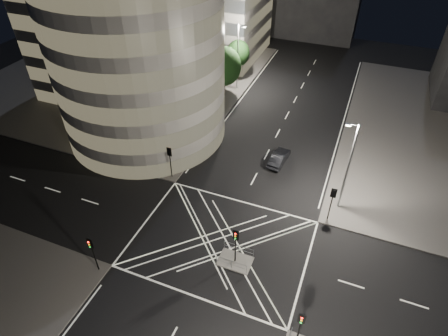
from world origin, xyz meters
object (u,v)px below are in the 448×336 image
at_px(traffic_signal_nl, 92,249).
at_px(traffic_signal_island, 236,240).
at_px(traffic_signal_fr, 332,198).
at_px(street_lamp_left_far, 238,55).
at_px(traffic_signal_fl, 170,157).
at_px(traffic_signal_nr, 300,324).
at_px(sedan, 279,158).
at_px(central_island, 235,261).
at_px(street_lamp_right_far, 348,165).
at_px(street_lamp_left_near, 184,112).

distance_m(traffic_signal_nl, traffic_signal_island, 12.03).
height_order(traffic_signal_fr, street_lamp_left_far, street_lamp_left_far).
height_order(traffic_signal_fl, traffic_signal_fr, same).
bearing_deg(street_lamp_left_far, traffic_signal_nl, -89.01).
bearing_deg(traffic_signal_nr, sedan, 108.67).
relative_size(traffic_signal_fl, street_lamp_left_far, 0.40).
bearing_deg(central_island, street_lamp_right_far, 54.70).
height_order(traffic_signal_fl, sedan, traffic_signal_fl).
distance_m(traffic_signal_fl, traffic_signal_nl, 13.60).
xyz_separation_m(traffic_signal_nr, traffic_signal_island, (-6.80, 5.30, 0.00)).
bearing_deg(traffic_signal_fl, street_lamp_left_near, 96.97).
height_order(street_lamp_left_far, sedan, street_lamp_left_far).
xyz_separation_m(traffic_signal_nr, street_lamp_left_far, (-18.24, 36.80, 2.63)).
distance_m(traffic_signal_fl, street_lamp_left_far, 23.36).
xyz_separation_m(central_island, traffic_signal_fl, (-10.80, 8.30, 2.84)).
height_order(traffic_signal_island, sedan, traffic_signal_island).
height_order(street_lamp_left_near, sedan, street_lamp_left_near).
height_order(traffic_signal_fr, sedan, traffic_signal_fr).
height_order(traffic_signal_fl, traffic_signal_nl, same).
bearing_deg(street_lamp_left_far, traffic_signal_fr, -51.83).
bearing_deg(street_lamp_left_far, street_lamp_right_far, -48.06).
bearing_deg(traffic_signal_fl, sedan, 34.11).
height_order(traffic_signal_nr, sedan, traffic_signal_nr).
relative_size(street_lamp_left_near, sedan, 2.32).
xyz_separation_m(traffic_signal_nr, street_lamp_left_near, (-18.24, 18.80, 2.63)).
distance_m(traffic_signal_fr, traffic_signal_island, 10.73).
relative_size(traffic_signal_nr, street_lamp_right_far, 0.40).
bearing_deg(traffic_signal_nl, street_lamp_right_far, 40.91).
xyz_separation_m(central_island, street_lamp_left_near, (-11.44, 13.50, 5.47)).
bearing_deg(traffic_signal_fr, traffic_signal_fl, 180.00).
relative_size(street_lamp_left_near, street_lamp_left_far, 1.00).
relative_size(traffic_signal_fr, traffic_signal_island, 1.00).
bearing_deg(street_lamp_left_near, traffic_signal_island, -49.73).
xyz_separation_m(traffic_signal_nr, sedan, (-7.02, 20.77, -2.20)).
xyz_separation_m(traffic_signal_fl, street_lamp_left_far, (-0.64, 23.20, 2.63)).
bearing_deg(sedan, traffic_signal_nr, 113.98).
bearing_deg(traffic_signal_fl, traffic_signal_island, -37.54).
distance_m(traffic_signal_fl, sedan, 12.97).
relative_size(central_island, traffic_signal_island, 0.75).
bearing_deg(traffic_signal_island, street_lamp_right_far, 54.70).
distance_m(street_lamp_left_far, sedan, 20.15).
distance_m(traffic_signal_fl, traffic_signal_nr, 22.24).
bearing_deg(traffic_signal_nl, traffic_signal_nr, 0.00).
distance_m(central_island, street_lamp_left_far, 33.95).
relative_size(street_lamp_left_far, sedan, 2.32).
bearing_deg(central_island, street_lamp_left_near, 130.27).
relative_size(central_island, street_lamp_right_far, 0.30).
xyz_separation_m(traffic_signal_fl, traffic_signal_nr, (17.60, -13.60, 0.00)).
relative_size(traffic_signal_nr, traffic_signal_island, 1.00).
height_order(street_lamp_right_far, sedan, street_lamp_right_far).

